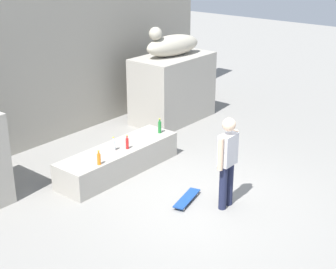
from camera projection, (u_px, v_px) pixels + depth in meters
name	position (u px, v px, depth m)	size (l,w,h in m)	color
ground_plane	(196.00, 201.00, 9.14)	(40.00, 40.00, 0.00)	gray
facade_wall	(27.00, 27.00, 10.91)	(11.02, 0.60, 5.32)	gray
pedestal_right	(173.00, 88.00, 12.94)	(2.14, 1.21, 1.69)	#A39E93
statue_reclining_right	(172.00, 45.00, 12.50)	(1.68, 0.84, 0.78)	#B6AF9C
ledge_block	(119.00, 160.00, 10.21)	(2.79, 0.80, 0.53)	#A39E93
skater	(227.00, 159.00, 8.64)	(0.54, 0.23, 1.67)	#1E233F
skateboard	(187.00, 198.00, 9.11)	(0.82, 0.39, 0.08)	navy
bottle_red	(127.00, 143.00, 10.00)	(0.06, 0.06, 0.29)	red
bottle_clear	(114.00, 145.00, 9.92)	(0.07, 0.07, 0.28)	silver
bottle_orange	(99.00, 159.00, 9.31)	(0.07, 0.07, 0.28)	orange
bottle_green	(160.00, 127.00, 10.81)	(0.07, 0.07, 0.33)	#1E722D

